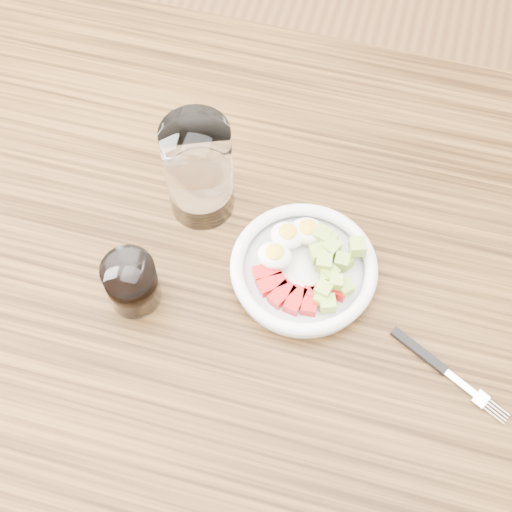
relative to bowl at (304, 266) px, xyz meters
The scene contains 6 objects.
ground 0.79m from the bowl, 161.70° to the right, with size 4.00×4.00×0.00m, color brown.
dining_table 0.13m from the bowl, 161.70° to the right, with size 1.50×0.90×0.77m.
bowl is the anchor object (origin of this frame).
fork 0.21m from the bowl, 23.82° to the right, with size 0.16×0.09×0.01m.
water_glass 0.19m from the bowl, 156.79° to the left, with size 0.09×0.09×0.16m, color white.
coffee_glass 0.23m from the bowl, 156.18° to the right, with size 0.07×0.07×0.08m.
Camera 1 is at (0.10, -0.42, 1.62)m, focal length 50.00 mm.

